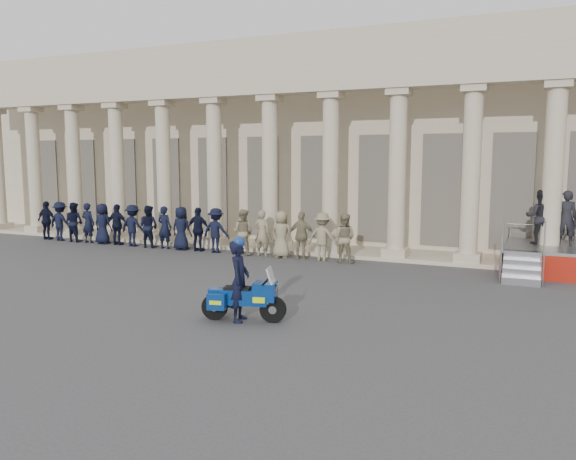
{
  "coord_description": "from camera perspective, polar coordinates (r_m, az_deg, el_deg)",
  "views": [
    {
      "loc": [
        8.55,
        -12.62,
        3.78
      ],
      "look_at": [
        1.68,
        3.05,
        1.6
      ],
      "focal_mm": 35.0,
      "sensor_mm": 36.0,
      "label": 1
    }
  ],
  "objects": [
    {
      "name": "building",
      "position": [
        28.68,
        6.42,
        8.7
      ],
      "size": [
        40.0,
        12.5,
        9.0
      ],
      "color": "tan",
      "rests_on": "ground"
    },
    {
      "name": "rider",
      "position": [
        13.13,
        -4.96,
        -5.03
      ],
      "size": [
        0.61,
        0.79,
        2.01
      ],
      "rotation": [
        0.0,
        0.0,
        1.81
      ],
      "color": "black",
      "rests_on": "ground"
    },
    {
      "name": "officer_rank",
      "position": [
        23.83,
        -11.2,
        0.19
      ],
      "size": [
        15.57,
        0.68,
        1.81
      ],
      "color": "black",
      "rests_on": "ground"
    },
    {
      "name": "motorcycle",
      "position": [
        13.21,
        -4.47,
        -6.86
      ],
      "size": [
        1.99,
        1.02,
        1.3
      ],
      "rotation": [
        0.0,
        0.0,
        0.24
      ],
      "color": "black",
      "rests_on": "ground"
    },
    {
      "name": "ground",
      "position": [
        15.7,
        -10.19,
        -6.78
      ],
      "size": [
        90.0,
        90.0,
        0.0
      ],
      "primitive_type": "plane",
      "color": "#3A3A3D",
      "rests_on": "ground"
    }
  ]
}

